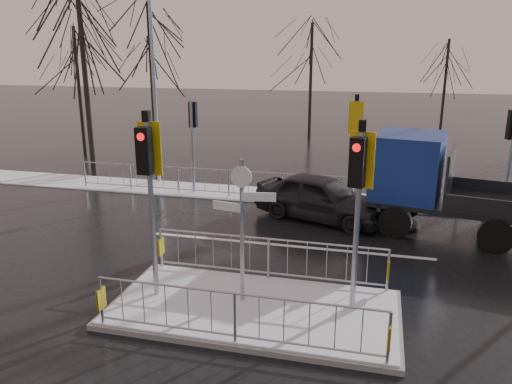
% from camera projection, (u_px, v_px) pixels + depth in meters
% --- Properties ---
extents(ground, '(120.00, 120.00, 0.00)m').
position_uv_depth(ground, '(254.00, 312.00, 10.47)').
color(ground, black).
rests_on(ground, ground).
extents(snow_verge, '(30.00, 2.00, 0.04)m').
position_uv_depth(snow_verge, '(311.00, 198.00, 18.50)').
color(snow_verge, white).
rests_on(snow_verge, ground).
extents(lane_markings, '(8.00, 11.38, 0.01)m').
position_uv_depth(lane_markings, '(250.00, 320.00, 10.16)').
color(lane_markings, silver).
rests_on(lane_markings, ground).
extents(traffic_island, '(6.00, 3.04, 4.15)m').
position_uv_depth(traffic_island, '(253.00, 295.00, 10.38)').
color(traffic_island, slate).
rests_on(traffic_island, ground).
extents(far_kerb_fixtures, '(18.00, 0.65, 3.83)m').
position_uv_depth(far_kerb_fixtures, '(318.00, 176.00, 17.68)').
color(far_kerb_fixtures, '#989CA6').
rests_on(far_kerb_fixtures, ground).
extents(car_far_lane, '(4.68, 3.09, 1.48)m').
position_uv_depth(car_far_lane, '(321.00, 197.00, 16.03)').
color(car_far_lane, black).
rests_on(car_far_lane, ground).
extents(flatbed_truck, '(6.64, 3.47, 2.93)m').
position_uv_depth(flatbed_truck, '(438.00, 182.00, 14.72)').
color(flatbed_truck, black).
rests_on(flatbed_truck, ground).
extents(tree_near_a, '(4.75, 4.75, 8.97)m').
position_uv_depth(tree_near_a, '(81.00, 31.00, 21.52)').
color(tree_near_a, black).
rests_on(tree_near_a, ground).
extents(tree_near_b, '(4.00, 4.00, 7.55)m').
position_uv_depth(tree_near_b, '(151.00, 54.00, 22.60)').
color(tree_near_b, black).
rests_on(tree_near_b, ground).
extents(tree_near_c, '(3.50, 3.50, 6.61)m').
position_uv_depth(tree_near_c, '(77.00, 67.00, 24.76)').
color(tree_near_c, black).
rests_on(tree_near_c, ground).
extents(tree_far_a, '(3.75, 3.75, 7.08)m').
position_uv_depth(tree_far_a, '(311.00, 59.00, 30.15)').
color(tree_far_a, black).
rests_on(tree_far_a, ground).
extents(tree_far_b, '(3.25, 3.25, 6.14)m').
position_uv_depth(tree_far_b, '(446.00, 70.00, 30.33)').
color(tree_far_b, black).
rests_on(tree_far_b, ground).
extents(street_lamp_left, '(1.25, 0.18, 8.20)m').
position_uv_depth(street_lamp_left, '(155.00, 72.00, 19.61)').
color(street_lamp_left, '#989CA6').
rests_on(street_lamp_left, ground).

